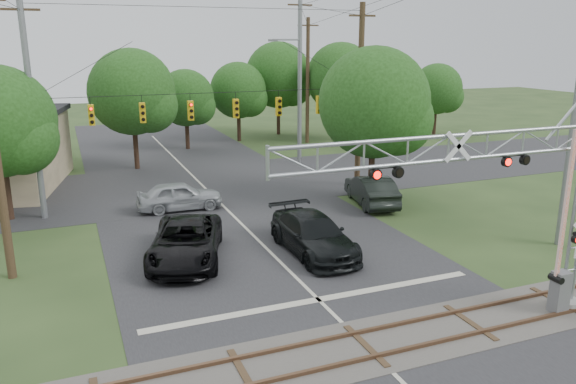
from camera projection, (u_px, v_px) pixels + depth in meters
name	position (u px, v px, depth m)	size (l,w,h in m)	color
ground	(401.00, 382.00, 15.68)	(160.00, 160.00, 0.00)	#283D1C
road_main	(275.00, 258.00, 24.64)	(14.00, 90.00, 0.02)	#27272A
road_cross	(201.00, 184.00, 37.18)	(90.00, 12.00, 0.02)	#27272A
railroad_track	(366.00, 346.00, 17.46)	(90.00, 3.20, 0.17)	#49463F
crossing_gantry	(504.00, 192.00, 17.57)	(11.82, 0.95, 7.42)	gray
traffic_signal_span	(229.00, 104.00, 32.44)	(19.34, 0.36, 11.50)	gray
pickup_black	(186.00, 241.00, 24.14)	(2.87, 6.23, 1.73)	black
car_dark	(313.00, 235.00, 25.01)	(2.41, 5.93, 1.72)	black
sedan_silver	(180.00, 196.00, 31.48)	(1.90, 4.73, 1.61)	#9CA0A3
suv_dark	(371.00, 190.00, 32.49)	(1.83, 5.26, 1.73)	black
streetlight	(297.00, 94.00, 42.18)	(2.54, 0.26, 9.51)	gray
utility_poles	(249.00, 87.00, 34.54)	(26.84, 29.58, 14.49)	#3E2D1C
treeline	(145.00, 88.00, 43.38)	(54.53, 31.54, 10.00)	#322017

